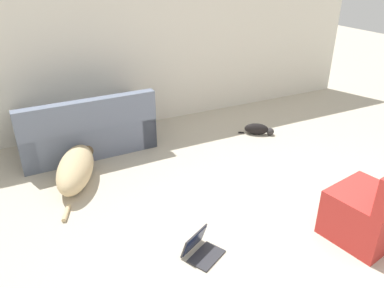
# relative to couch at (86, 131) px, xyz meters

# --- Properties ---
(ground_plane) EXTENTS (20.00, 20.00, 0.00)m
(ground_plane) POSITION_rel_couch_xyz_m (1.37, -3.23, -0.28)
(ground_plane) COLOR #BCB29E
(wall_back) EXTENTS (7.33, 0.06, 2.47)m
(wall_back) POSITION_rel_couch_xyz_m (1.37, 0.58, 0.96)
(wall_back) COLOR silver
(wall_back) RESTS_ON ground_plane
(couch) EXTENTS (1.80, 0.91, 0.84)m
(couch) POSITION_rel_couch_xyz_m (0.00, 0.00, 0.00)
(couch) COLOR slate
(couch) RESTS_ON ground_plane
(dog) EXTENTS (0.79, 1.50, 0.38)m
(dog) POSITION_rel_couch_xyz_m (-0.28, -0.73, -0.09)
(dog) COLOR tan
(dog) RESTS_ON ground_plane
(cat) EXTENTS (0.48, 0.36, 0.17)m
(cat) POSITION_rel_couch_xyz_m (2.44, -0.66, -0.19)
(cat) COLOR black
(cat) RESTS_ON ground_plane
(laptop_open) EXTENTS (0.42, 0.40, 0.22)m
(laptop_open) POSITION_rel_couch_xyz_m (0.45, -2.55, -0.20)
(laptop_open) COLOR #2D2D33
(laptop_open) RESTS_ON ground_plane
(side_chair) EXTENTS (0.72, 0.70, 0.85)m
(side_chair) POSITION_rel_couch_xyz_m (1.97, -3.06, 0.02)
(side_chair) COLOR #B72D28
(side_chair) RESTS_ON ground_plane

